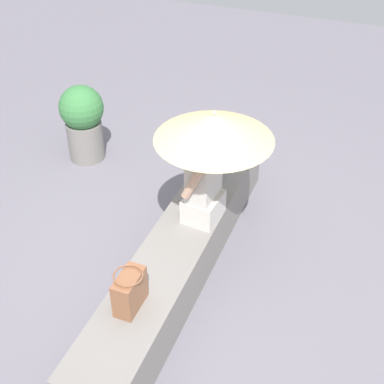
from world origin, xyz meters
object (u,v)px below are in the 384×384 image
at_px(parasol, 214,127).
at_px(tote_bag_canvas, 208,161).
at_px(planter_near, 83,120).
at_px(person_seated, 204,180).
at_px(handbag_black, 130,291).

relative_size(parasol, tote_bag_canvas, 3.01).
bearing_deg(planter_near, tote_bag_canvas, -105.35).
bearing_deg(person_seated, planter_near, 59.90).
bearing_deg(planter_near, person_seated, -120.10).
distance_m(person_seated, tote_bag_canvas, 0.66).
bearing_deg(parasol, planter_near, 61.58).
xyz_separation_m(tote_bag_canvas, planter_near, (0.45, 1.63, -0.13)).
height_order(person_seated, parasol, parasol).
relative_size(handbag_black, tote_bag_canvas, 0.91).
bearing_deg(person_seated, handbag_black, 173.50).
bearing_deg(handbag_black, person_seated, -6.50).
bearing_deg(parasol, person_seated, 115.59).
xyz_separation_m(person_seated, tote_bag_canvas, (0.60, 0.17, -0.22)).
relative_size(person_seated, planter_near, 1.02).
relative_size(handbag_black, planter_near, 0.35).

